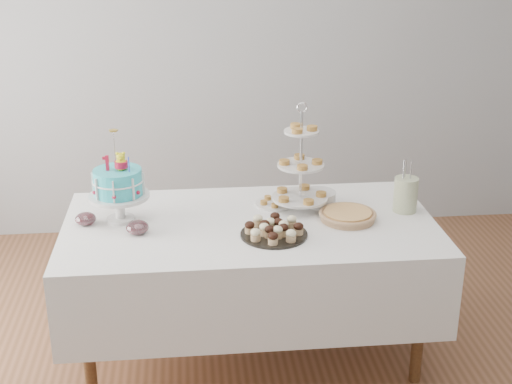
{
  "coord_description": "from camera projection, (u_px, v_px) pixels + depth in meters",
  "views": [
    {
      "loc": [
        -0.31,
        -3.06,
        2.25
      ],
      "look_at": [
        0.03,
        0.3,
        0.94
      ],
      "focal_mm": 50.0,
      "sensor_mm": 36.0,
      "label": 1
    }
  ],
  "objects": [
    {
      "name": "plate_stack",
      "position": [
        319.0,
        198.0,
        3.9
      ],
      "size": [
        0.19,
        0.19,
        0.07
      ],
      "color": "silver",
      "rests_on": "table"
    },
    {
      "name": "jam_bowl_b",
      "position": [
        86.0,
        219.0,
        3.64
      ],
      "size": [
        0.11,
        0.11,
        0.06
      ],
      "color": "silver",
      "rests_on": "table"
    },
    {
      "name": "cupcake_tray",
      "position": [
        274.0,
        229.0,
        3.51
      ],
      "size": [
        0.33,
        0.33,
        0.08
      ],
      "color": "black",
      "rests_on": "table"
    },
    {
      "name": "table",
      "position": [
        250.0,
        261.0,
        3.76
      ],
      "size": [
        1.92,
        1.02,
        0.77
      ],
      "color": "white",
      "rests_on": "floor"
    },
    {
      "name": "walls",
      "position": [
        256.0,
        131.0,
        3.19
      ],
      "size": [
        5.04,
        4.04,
        2.7
      ],
      "color": "#95989A",
      "rests_on": "floor"
    },
    {
      "name": "utensil_pitcher",
      "position": [
        406.0,
        193.0,
        3.79
      ],
      "size": [
        0.13,
        0.13,
        0.29
      ],
      "rotation": [
        0.0,
        0.0,
        0.4
      ],
      "color": "beige",
      "rests_on": "table"
    },
    {
      "name": "birthday_cake",
      "position": [
        119.0,
        197.0,
        3.65
      ],
      "size": [
        0.31,
        0.31,
        0.48
      ],
      "rotation": [
        0.0,
        0.0,
        -0.1
      ],
      "color": "silver",
      "rests_on": "table"
    },
    {
      "name": "pastry_plate",
      "position": [
        274.0,
        202.0,
        3.9
      ],
      "size": [
        0.21,
        0.21,
        0.03
      ],
      "color": "silver",
      "rests_on": "table"
    },
    {
      "name": "jam_bowl_a",
      "position": [
        137.0,
        228.0,
        3.54
      ],
      "size": [
        0.11,
        0.11,
        0.07
      ],
      "color": "silver",
      "rests_on": "table"
    },
    {
      "name": "tiered_stand",
      "position": [
        301.0,
        166.0,
        3.76
      ],
      "size": [
        0.3,
        0.3,
        0.59
      ],
      "color": "silver",
      "rests_on": "table"
    },
    {
      "name": "floor",
      "position": [
        256.0,
        382.0,
        3.68
      ],
      "size": [
        5.0,
        5.0,
        0.0
      ],
      "primitive_type": "plane",
      "color": "brown",
      "rests_on": "ground"
    },
    {
      "name": "pie",
      "position": [
        348.0,
        215.0,
        3.7
      ],
      "size": [
        0.3,
        0.3,
        0.05
      ],
      "color": "tan",
      "rests_on": "table"
    }
  ]
}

